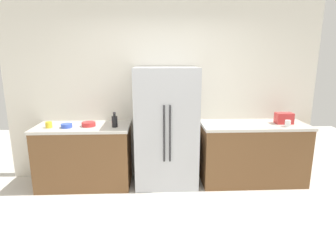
% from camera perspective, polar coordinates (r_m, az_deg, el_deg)
% --- Properties ---
extents(ground_plane, '(9.59, 9.59, 0.00)m').
position_cam_1_polar(ground_plane, '(3.26, 0.15, -21.61)').
color(ground_plane, beige).
extents(kitchen_back_panel, '(4.80, 0.10, 2.76)m').
position_cam_1_polar(kitchen_back_panel, '(4.45, -1.01, 7.23)').
color(kitchen_back_panel, silver).
rests_on(kitchen_back_panel, ground_plane).
extents(counter_left, '(1.36, 0.69, 0.92)m').
position_cam_1_polar(counter_left, '(4.40, -16.44, -5.74)').
color(counter_left, brown).
rests_on(counter_left, ground_plane).
extents(counter_right, '(1.57, 0.69, 0.92)m').
position_cam_1_polar(counter_right, '(4.52, 16.61, -5.21)').
color(counter_right, brown).
rests_on(counter_right, ground_plane).
extents(refrigerator, '(0.91, 0.67, 1.74)m').
position_cam_1_polar(refrigerator, '(4.15, -0.39, -0.36)').
color(refrigerator, '#B2B5BA').
rests_on(refrigerator, ground_plane).
extents(toaster, '(0.24, 0.16, 0.16)m').
position_cam_1_polar(toaster, '(4.55, 22.33, 1.47)').
color(toaster, red).
rests_on(toaster, counter_right).
extents(bottle_a, '(0.08, 0.08, 0.21)m').
position_cam_1_polar(bottle_a, '(4.07, -10.70, 0.96)').
color(bottle_a, black).
rests_on(bottle_a, counter_left).
extents(cup_a, '(0.09, 0.09, 0.09)m').
position_cam_1_polar(cup_a, '(4.30, -22.89, 0.23)').
color(cup_a, yellow).
rests_on(cup_a, counter_left).
extents(cup_b, '(0.08, 0.08, 0.10)m').
position_cam_1_polar(cup_b, '(4.37, 22.97, 0.48)').
color(cup_b, white).
rests_on(cup_b, counter_right).
extents(bowl_a, '(0.19, 0.19, 0.06)m').
position_cam_1_polar(bowl_a, '(4.21, -15.70, 0.35)').
color(bowl_a, red).
rests_on(bowl_a, counter_left).
extents(bowl_b, '(0.16, 0.16, 0.06)m').
position_cam_1_polar(bowl_b, '(4.22, -19.76, 0.06)').
color(bowl_b, blue).
rests_on(bowl_b, counter_left).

